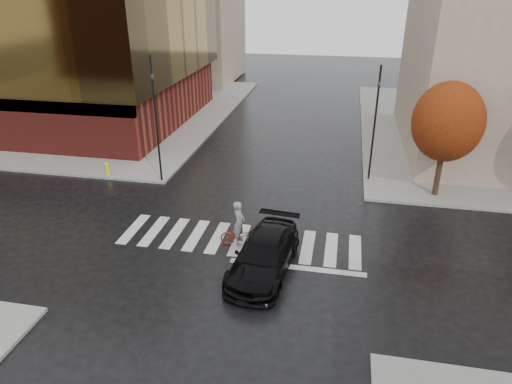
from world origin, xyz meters
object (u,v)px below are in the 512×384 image
sedan (264,255)px  cyclist (241,231)px  traffic_light_nw (155,112)px  traffic_light_ne (375,117)px  fire_hydrant (107,168)px

sedan → cyclist: 2.33m
cyclist → sedan: bearing=-145.5°
traffic_light_nw → traffic_light_ne: size_ratio=1.08×
sedan → traffic_light_ne: traffic_light_ne is taller
traffic_light_nw → traffic_light_ne: 12.89m
traffic_light_ne → fire_hydrant: (-16.30, -2.50, -3.48)m
sedan → traffic_light_nw: (-7.92, 8.10, 3.66)m
sedan → fire_hydrant: (-11.62, 8.30, -0.21)m
sedan → cyclist: bearing=134.3°
cyclist → traffic_light_nw: (-6.47, 6.28, 3.69)m
traffic_light_ne → traffic_light_nw: bearing=-8.2°
traffic_light_ne → fire_hydrant: traffic_light_ne is taller
fire_hydrant → traffic_light_nw: bearing=-3.1°
sedan → cyclist: cyclist is taller
traffic_light_nw → fire_hydrant: traffic_light_nw is taller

